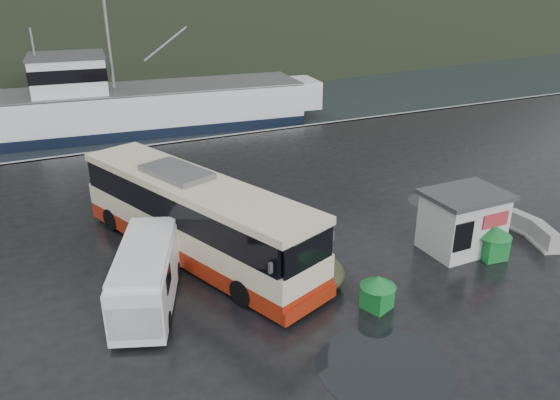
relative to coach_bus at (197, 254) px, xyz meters
name	(u,v)px	position (x,y,z in m)	size (l,w,h in m)	color
ground	(314,274)	(3.77, -3.58, 0.00)	(160.00, 160.00, 0.00)	black
harbor_water	(64,27)	(3.77, 106.42, 0.00)	(300.00, 180.00, 0.02)	black
quay_edge	(180,142)	(3.77, 16.42, 0.00)	(160.00, 0.60, 1.50)	#999993
coach_bus	(197,254)	(0.00, 0.00, 0.00)	(3.20, 12.89, 3.65)	beige
white_van	(150,303)	(-2.67, -2.84, 0.00)	(1.93, 5.60, 2.34)	white
waste_bin_left	(376,307)	(4.71, -6.56, 0.00)	(0.94, 0.94, 1.30)	#14732A
waste_bin_right	(490,257)	(11.21, -5.48, 0.00)	(1.07, 1.07, 1.49)	#14732A
dome_tent	(317,282)	(3.59, -4.09, 0.00)	(1.96, 2.75, 1.08)	#353520
ticket_kiosk	(459,249)	(10.54, -4.32, 0.00)	(3.39, 2.57, 2.65)	silver
jersey_barrier_a	(488,236)	(12.58, -3.96, 0.00)	(0.84, 1.68, 0.84)	#999993
jersey_barrier_b	(522,230)	(14.47, -4.16, 0.00)	(0.81, 1.62, 0.81)	#999993
jersey_barrier_c	(543,246)	(14.14, -5.68, 0.00)	(0.85, 1.70, 0.85)	#999993
fishing_trawler	(158,112)	(4.38, 25.80, 0.00)	(28.96, 6.33, 11.58)	white
puddles	(386,309)	(4.96, -6.83, 0.01)	(17.68, 13.19, 0.01)	black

